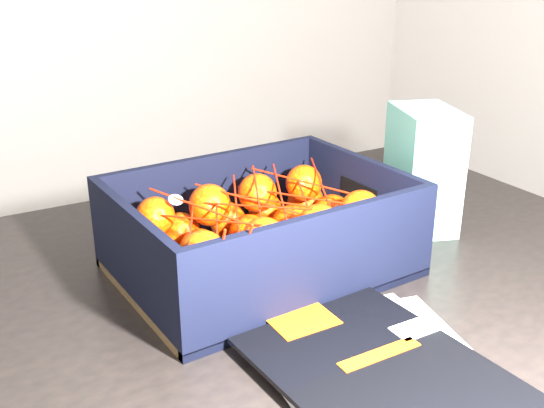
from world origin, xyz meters
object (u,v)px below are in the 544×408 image
produce_crate (260,242)px  table (255,339)px  retail_carton (423,169)px  magazine_stack (387,376)px

produce_crate → table: bearing=-141.6°
table → produce_crate: produce_crate is taller
retail_carton → magazine_stack: bearing=-115.7°
table → produce_crate: bearing=38.4°
table → magazine_stack: 0.29m
table → magazine_stack: magazine_stack is taller
produce_crate → retail_carton: bearing=-1.3°
produce_crate → retail_carton: size_ratio=1.95×
retail_carton → table: bearing=-155.0°
table → retail_carton: 0.37m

